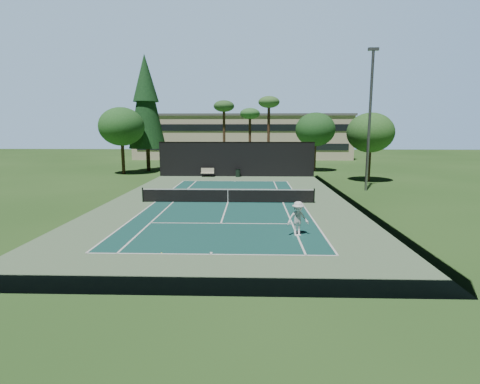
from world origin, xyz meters
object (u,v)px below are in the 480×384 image
(tennis_ball_c, at_px, (270,199))
(tennis_ball_d, at_px, (164,191))
(trash_bin, at_px, (238,173))
(tennis_net, at_px, (228,195))
(tennis_ball_b, at_px, (219,200))
(park_bench, at_px, (208,172))
(tennis_ball_a, at_px, (162,253))
(player, at_px, (298,219))

(tennis_ball_c, xyz_separation_m, tennis_ball_d, (-9.18, 3.79, 0.00))
(trash_bin, bearing_deg, tennis_net, -90.69)
(tennis_ball_c, height_order, trash_bin, trash_bin)
(tennis_ball_b, bearing_deg, park_bench, 99.86)
(tennis_net, height_order, tennis_ball_d, tennis_net)
(tennis_net, bearing_deg, tennis_ball_d, 139.85)
(tennis_ball_a, bearing_deg, tennis_ball_d, 102.77)
(tennis_ball_b, height_order, trash_bin, trash_bin)
(player, relative_size, park_bench, 1.19)
(tennis_net, bearing_deg, player, -64.70)
(tennis_net, bearing_deg, tennis_ball_a, -100.35)
(tennis_ball_c, relative_size, trash_bin, 0.06)
(trash_bin, bearing_deg, tennis_ball_d, -120.41)
(tennis_ball_b, bearing_deg, tennis_ball_c, 8.51)
(player, xyz_separation_m, tennis_ball_b, (-4.89, 9.41, -0.85))
(tennis_ball_b, xyz_separation_m, park_bench, (-2.58, 14.86, 0.51))
(tennis_ball_c, bearing_deg, tennis_ball_d, 157.58)
(tennis_ball_a, distance_m, tennis_ball_c, 14.13)
(tennis_ball_b, relative_size, trash_bin, 0.08)
(tennis_net, xyz_separation_m, tennis_ball_a, (-2.16, -11.81, -0.53))
(tennis_ball_b, relative_size, park_bench, 0.05)
(tennis_ball_d, bearing_deg, tennis_ball_c, -22.42)
(player, height_order, tennis_ball_b, player)
(tennis_ball_d, xyz_separation_m, trash_bin, (6.17, 10.51, 0.45))
(park_bench, height_order, trash_bin, park_bench)
(tennis_net, relative_size, park_bench, 8.60)
(tennis_ball_a, height_order, trash_bin, trash_bin)
(tennis_net, distance_m, tennis_ball_d, 7.84)
(player, height_order, park_bench, player)
(tennis_ball_d, height_order, park_bench, park_bench)
(tennis_ball_c, xyz_separation_m, park_bench, (-6.54, 14.27, 0.52))
(tennis_ball_d, distance_m, park_bench, 10.82)
(tennis_ball_c, bearing_deg, park_bench, 114.62)
(park_bench, bearing_deg, tennis_ball_c, -65.38)
(player, bearing_deg, tennis_ball_b, 102.87)
(tennis_ball_a, bearing_deg, player, 26.01)
(tennis_ball_a, relative_size, tennis_ball_d, 0.91)
(player, relative_size, tennis_ball_d, 27.14)
(tennis_ball_b, height_order, tennis_ball_c, tennis_ball_b)
(tennis_ball_a, relative_size, park_bench, 0.04)
(park_bench, relative_size, trash_bin, 1.59)
(tennis_ball_d, distance_m, trash_bin, 12.19)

